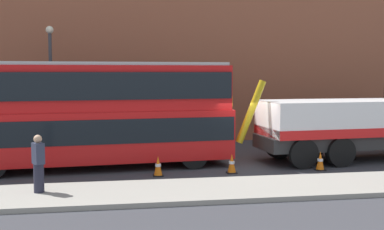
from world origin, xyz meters
TOP-DOWN VIEW (x-y plane):
  - ground_plane at (0.00, 0.00)m, footprint 120.00×120.00m
  - near_kerb at (0.00, -4.20)m, footprint 60.00×2.80m
  - recovery_tow_truck at (5.63, 0.20)m, footprint 10.22×3.36m
  - double_decker_bus at (-6.15, 0.17)m, footprint 11.18×3.44m
  - pedestrian_onlooker at (-7.36, -3.95)m, footprint 0.42×0.48m
  - traffic_cone_near_bus at (-3.63, -1.64)m, footprint 0.36×0.36m
  - traffic_cone_midway at (-0.93, -1.57)m, footprint 0.36×0.36m
  - traffic_cone_near_truck at (2.48, -1.61)m, footprint 0.36×0.36m
  - street_lamp at (-8.08, 4.96)m, footprint 0.36×0.36m

SIDE VIEW (x-z plane):
  - ground_plane at x=0.00m, z-range 0.00..0.00m
  - near_kerb at x=0.00m, z-range 0.00..0.15m
  - traffic_cone_near_bus at x=-3.63m, z-range -0.02..0.70m
  - traffic_cone_midway at x=-0.93m, z-range -0.02..0.70m
  - traffic_cone_near_truck at x=2.48m, z-range -0.02..0.70m
  - pedestrian_onlooker at x=-7.36m, z-range 0.13..1.84m
  - recovery_tow_truck at x=5.63m, z-range -0.08..3.59m
  - double_decker_bus at x=-6.15m, z-range 0.20..4.26m
  - street_lamp at x=-8.08m, z-range 0.56..6.39m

